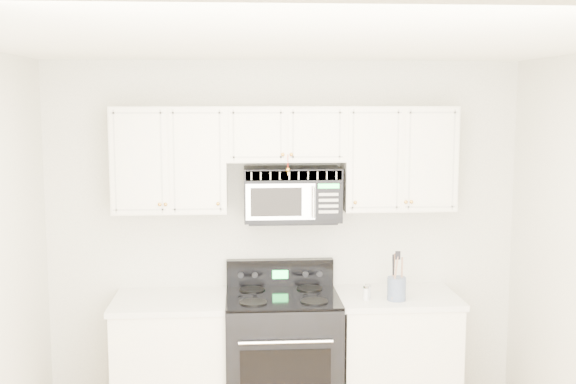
{
  "coord_description": "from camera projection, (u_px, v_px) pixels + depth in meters",
  "views": [
    {
      "loc": [
        -0.33,
        -3.56,
        2.32
      ],
      "look_at": [
        0.0,
        1.3,
        1.69
      ],
      "focal_mm": 45.0,
      "sensor_mm": 36.0,
      "label": 1
    }
  ],
  "objects": [
    {
      "name": "microwave",
      "position": [
        292.0,
        194.0,
        5.19
      ],
      "size": [
        0.69,
        0.4,
        0.38
      ],
      "color": "black",
      "rests_on": "ground"
    },
    {
      "name": "utensil_crock",
      "position": [
        397.0,
        288.0,
        5.05
      ],
      "size": [
        0.13,
        0.13,
        0.35
      ],
      "color": "#47516E",
      "rests_on": "base_cabinet_right"
    },
    {
      "name": "base_cabinet_right",
      "position": [
        396.0,
        360.0,
        5.27
      ],
      "size": [
        0.86,
        0.65,
        0.92
      ],
      "color": "silver",
      "rests_on": "ground"
    },
    {
      "name": "upper_cabinets",
      "position": [
        285.0,
        153.0,
        5.17
      ],
      "size": [
        2.44,
        0.37,
        0.75
      ],
      "color": "silver",
      "rests_on": "ground"
    },
    {
      "name": "shaker_pepper",
      "position": [
        366.0,
        293.0,
        5.05
      ],
      "size": [
        0.04,
        0.04,
        0.1
      ],
      "color": "silver",
      "rests_on": "base_cabinet_right"
    },
    {
      "name": "room",
      "position": [
        305.0,
        301.0,
        3.68
      ],
      "size": [
        3.51,
        3.51,
        2.61
      ],
      "color": "brown",
      "rests_on": "ground"
    },
    {
      "name": "range",
      "position": [
        282.0,
        356.0,
        5.18
      ],
      "size": [
        0.8,
        0.72,
        1.13
      ],
      "color": "black",
      "rests_on": "ground"
    },
    {
      "name": "shaker_salt",
      "position": [
        368.0,
        291.0,
        5.1
      ],
      "size": [
        0.04,
        0.04,
        0.1
      ],
      "color": "silver",
      "rests_on": "base_cabinet_right"
    },
    {
      "name": "base_cabinet_left",
      "position": [
        175.0,
        366.0,
        5.16
      ],
      "size": [
        0.86,
        0.65,
        0.92
      ],
      "color": "silver",
      "rests_on": "ground"
    }
  ]
}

